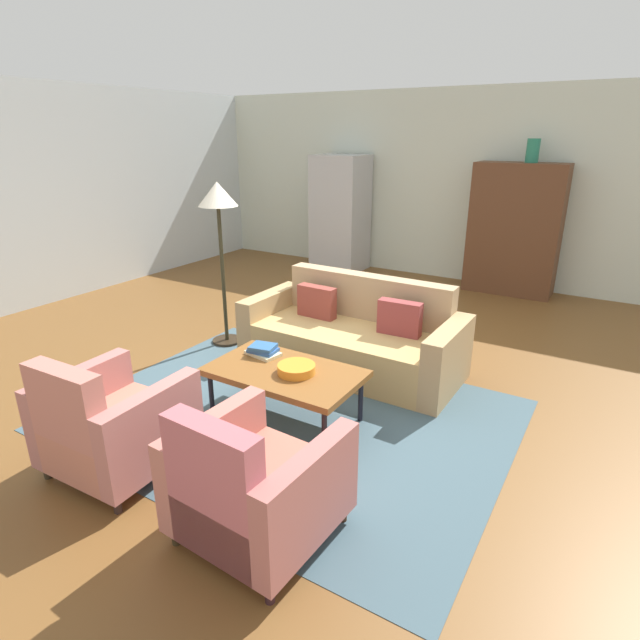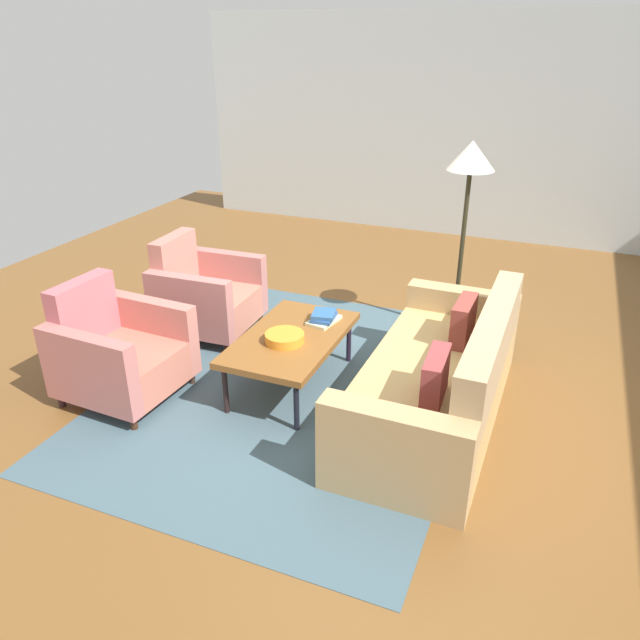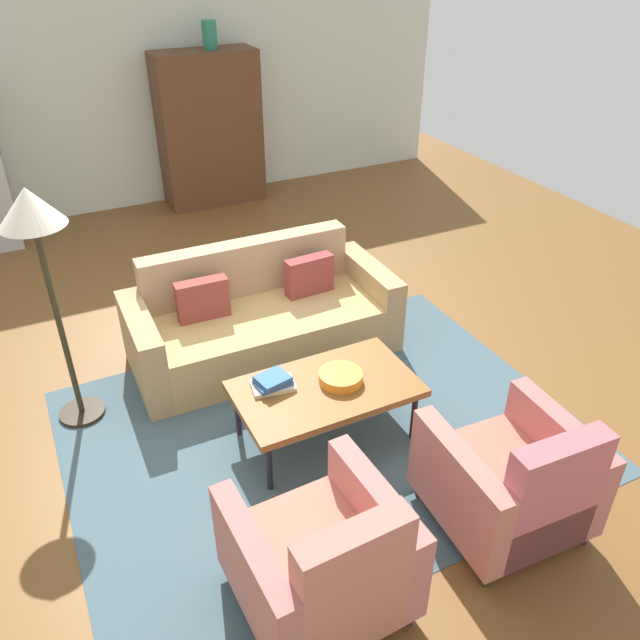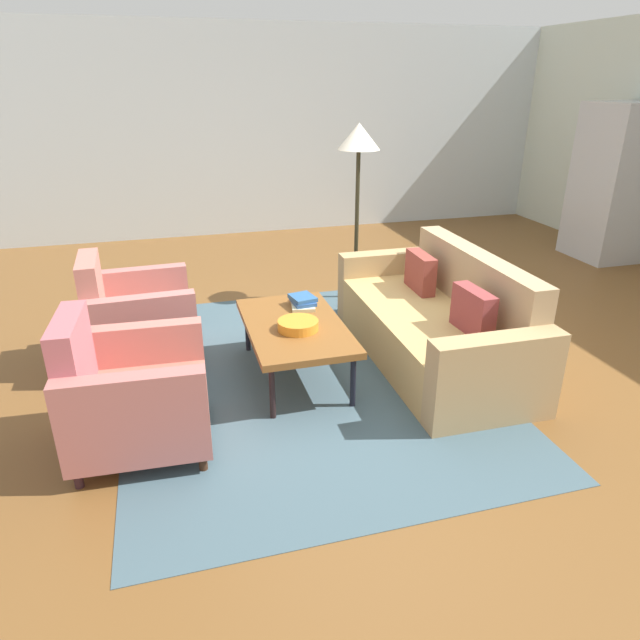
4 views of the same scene
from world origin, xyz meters
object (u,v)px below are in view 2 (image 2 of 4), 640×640
(armchair_right, at_px, (117,353))
(book_stack, at_px, (324,318))
(armchair_left, at_px, (203,295))
(floor_lamp, at_px, (470,174))
(couch, at_px, (445,383))
(fruit_bowl, at_px, (285,338))
(coffee_table, at_px, (291,340))

(armchair_right, bearing_deg, book_stack, 127.75)
(armchair_left, bearing_deg, floor_lamp, 110.06)
(couch, distance_m, book_stack, 1.11)
(couch, bearing_deg, armchair_left, 76.49)
(couch, bearing_deg, floor_lamp, 8.52)
(fruit_bowl, xyz_separation_m, book_stack, (-0.43, 0.14, 0.00))
(armchair_left, xyz_separation_m, floor_lamp, (-0.88, 2.15, 1.10))
(couch, height_order, book_stack, couch)
(armchair_left, distance_m, armchair_right, 1.19)
(fruit_bowl, distance_m, floor_lamp, 2.11)
(armchair_right, xyz_separation_m, book_stack, (-0.91, 1.31, 0.13))
(armchair_right, relative_size, book_stack, 2.88)
(fruit_bowl, bearing_deg, book_stack, 161.82)
(book_stack, relative_size, floor_lamp, 0.18)
(couch, relative_size, fruit_bowl, 7.18)
(couch, relative_size, armchair_right, 2.40)
(couch, distance_m, armchair_right, 2.43)
(coffee_table, xyz_separation_m, armchair_right, (0.60, -1.17, -0.05))
(fruit_bowl, bearing_deg, floor_lamp, 148.22)
(armchair_left, bearing_deg, fruit_bowl, 56.51)
(book_stack, bearing_deg, armchair_left, -102.12)
(armchair_left, bearing_deg, couch, 73.52)
(couch, bearing_deg, armchair_right, 104.97)
(armchair_left, height_order, armchair_right, same)
(coffee_table, relative_size, armchair_right, 1.36)
(coffee_table, relative_size, armchair_left, 1.36)
(coffee_table, height_order, fruit_bowl, fruit_bowl)
(couch, height_order, coffee_table, couch)
(armchair_right, distance_m, fruit_bowl, 1.27)
(armchair_left, distance_m, book_stack, 1.34)
(armchair_right, height_order, fruit_bowl, armchair_right)
(couch, xyz_separation_m, floor_lamp, (-1.48, -0.20, 1.16))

